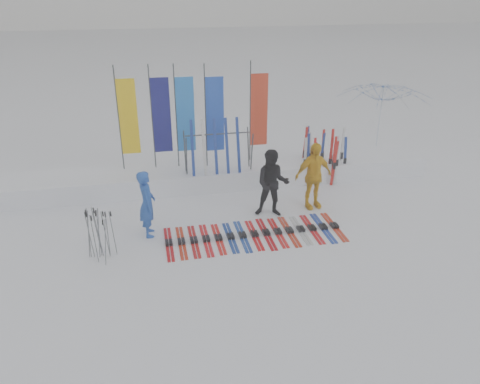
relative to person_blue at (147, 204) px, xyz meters
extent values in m
plane|color=white|center=(2.18, -1.64, -0.88)|extent=(120.00, 120.00, 0.00)
cube|color=white|center=(2.18, 2.96, -0.58)|extent=(14.00, 1.60, 0.60)
imported|color=#1C47A8|center=(0.00, 0.00, 0.00)|extent=(0.43, 0.65, 1.76)
imported|color=black|center=(3.38, 0.42, 0.07)|extent=(1.09, 0.95, 1.91)
imported|color=gold|center=(4.65, 0.69, 0.09)|extent=(1.20, 0.66, 1.94)
imported|color=white|center=(8.22, 3.73, 0.57)|extent=(3.45, 3.51, 2.90)
cube|color=#AE0D11|center=(0.45, -0.61, -0.84)|extent=(0.17, 1.67, 0.07)
cube|color=#B4260E|center=(0.76, -0.61, -0.84)|extent=(0.17, 1.64, 0.07)
cube|color=#AD110D|center=(1.08, -0.61, -0.84)|extent=(0.17, 1.63, 0.07)
cube|color=red|center=(1.39, -0.61, -0.84)|extent=(0.17, 1.65, 0.07)
cube|color=red|center=(1.70, -0.61, -0.84)|extent=(0.17, 1.57, 0.07)
cube|color=navy|center=(2.02, -0.61, -0.84)|extent=(0.17, 1.56, 0.07)
cube|color=navy|center=(2.33, -0.61, -0.84)|extent=(0.17, 1.65, 0.07)
cube|color=red|center=(2.64, -0.61, -0.84)|extent=(0.17, 1.58, 0.07)
cube|color=#AF0E15|center=(2.95, -0.61, -0.84)|extent=(0.17, 1.70, 0.07)
cube|color=red|center=(3.27, -0.61, -0.84)|extent=(0.17, 1.59, 0.07)
cube|color=#AE220D|center=(3.58, -0.61, -0.84)|extent=(0.17, 1.65, 0.07)
cube|color=#AFB2B6|center=(3.89, -0.61, -0.84)|extent=(0.17, 1.57, 0.07)
cube|color=red|center=(4.21, -0.61, -0.84)|extent=(0.17, 1.61, 0.07)
cube|color=#163298|center=(4.52, -0.61, -0.84)|extent=(0.17, 1.66, 0.07)
cube|color=red|center=(4.83, -0.61, -0.84)|extent=(0.17, 1.62, 0.07)
cylinder|color=#595B60|center=(-1.39, -0.74, -0.26)|extent=(0.04, 0.16, 1.23)
cylinder|color=#595B60|center=(-0.83, -0.86, -0.28)|extent=(0.08, 0.08, 1.19)
cylinder|color=#595B60|center=(-1.23, -0.55, -0.29)|extent=(0.11, 0.02, 1.17)
cylinder|color=#595B60|center=(-1.23, -1.10, -0.25)|extent=(0.06, 0.06, 1.25)
cylinder|color=#595B60|center=(-1.16, -0.81, -0.26)|extent=(0.10, 0.15, 1.22)
cylinder|color=#595B60|center=(-1.39, -0.79, -0.28)|extent=(0.11, 0.07, 1.20)
cylinder|color=#595B60|center=(-1.16, -0.84, -0.27)|extent=(0.11, 0.06, 1.21)
cylinder|color=#595B60|center=(-0.95, -0.88, -0.28)|extent=(0.03, 0.03, 1.20)
cylinder|color=#595B60|center=(-0.98, -1.25, -0.28)|extent=(0.13, 0.03, 1.19)
cylinder|color=#595B60|center=(-1.15, -0.84, -0.27)|extent=(0.04, 0.14, 1.21)
cylinder|color=#595B60|center=(-1.00, -0.90, -0.26)|extent=(0.08, 0.14, 1.23)
cylinder|color=#595B60|center=(-1.36, -0.87, -0.26)|extent=(0.09, 0.08, 1.24)
cylinder|color=#383A3F|center=(-0.64, 3.30, 1.32)|extent=(0.04, 0.04, 3.20)
cube|color=yellow|center=(-0.35, 3.30, 1.37)|extent=(0.55, 0.03, 2.30)
cylinder|color=#383A3F|center=(0.34, 3.27, 1.32)|extent=(0.04, 0.04, 3.20)
cube|color=#0D0F61|center=(0.63, 3.27, 1.37)|extent=(0.55, 0.03, 2.30)
cylinder|color=#383A3F|center=(1.07, 3.21, 1.32)|extent=(0.04, 0.04, 3.20)
cube|color=blue|center=(1.36, 3.21, 1.37)|extent=(0.55, 0.03, 2.30)
cylinder|color=#383A3F|center=(1.96, 3.06, 1.32)|extent=(0.04, 0.04, 3.20)
cube|color=#1842BB|center=(2.25, 3.06, 1.37)|extent=(0.55, 0.03, 2.30)
cylinder|color=#383A3F|center=(3.41, 3.31, 1.32)|extent=(0.04, 0.04, 3.20)
cube|color=red|center=(3.70, 3.31, 1.37)|extent=(0.55, 0.03, 2.30)
cylinder|color=#383A3F|center=(1.25, 2.31, 0.35)|extent=(0.04, 0.30, 1.23)
cylinder|color=#383A3F|center=(1.25, 2.81, 0.35)|extent=(0.04, 0.30, 1.23)
cylinder|color=#383A3F|center=(3.25, 2.31, 0.35)|extent=(0.04, 0.30, 1.23)
cylinder|color=#383A3F|center=(3.25, 2.81, 0.35)|extent=(0.04, 0.30, 1.23)
cylinder|color=#383A3F|center=(2.25, 2.56, 0.90)|extent=(2.00, 0.04, 0.04)
cube|color=silver|center=(5.38, 2.97, -0.12)|extent=(0.09, 0.04, 1.53)
cube|color=navy|center=(5.81, 2.97, -0.14)|extent=(0.09, 0.03, 1.47)
cube|color=red|center=(5.14, 2.05, -0.13)|extent=(0.09, 0.03, 1.50)
cube|color=red|center=(5.83, 3.00, -0.08)|extent=(0.09, 0.03, 1.59)
cube|color=red|center=(5.87, 2.40, -0.14)|extent=(0.09, 0.03, 1.47)
cube|color=silver|center=(5.99, 2.16, -0.08)|extent=(0.09, 0.05, 1.59)
cube|color=red|center=(5.87, 2.15, -0.08)|extent=(0.09, 0.04, 1.61)
cube|color=silver|center=(6.37, 2.66, -0.05)|extent=(0.09, 0.04, 1.67)
cube|color=red|center=(5.28, 2.32, -0.12)|extent=(0.09, 0.04, 1.52)
cube|color=silver|center=(5.25, 3.05, -0.04)|extent=(0.09, 0.04, 1.69)
cube|color=red|center=(5.85, 2.02, -0.13)|extent=(0.09, 0.03, 1.50)
cube|color=red|center=(5.22, 3.09, -0.05)|extent=(0.09, 0.04, 1.67)
cube|color=navy|center=(5.19, 2.60, -0.08)|extent=(0.09, 0.05, 1.59)
cube|color=navy|center=(6.35, 2.34, -0.13)|extent=(0.09, 0.04, 1.50)
cube|color=navy|center=(5.36, 3.15, -0.05)|extent=(0.09, 0.04, 1.66)
cube|color=red|center=(5.96, 2.59, -0.03)|extent=(0.09, 0.02, 1.69)
cube|color=silver|center=(5.04, 2.47, -0.12)|extent=(0.09, 0.02, 1.51)
camera|label=1|loc=(0.12, -10.84, 5.11)|focal=35.00mm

